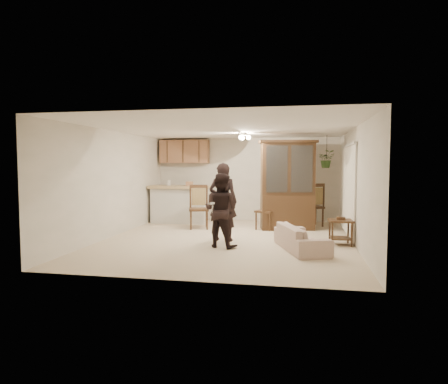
% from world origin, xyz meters
% --- Properties ---
extents(floor, '(6.50, 6.50, 0.00)m').
position_xyz_m(floor, '(0.00, 0.00, 0.00)').
color(floor, '#C3B194').
rests_on(floor, ground).
extents(ceiling, '(5.50, 6.50, 0.02)m').
position_xyz_m(ceiling, '(0.00, 0.00, 2.50)').
color(ceiling, white).
rests_on(ceiling, wall_back).
extents(wall_back, '(5.50, 0.02, 2.50)m').
position_xyz_m(wall_back, '(0.00, 3.25, 1.25)').
color(wall_back, silver).
rests_on(wall_back, ground).
extents(wall_front, '(5.50, 0.02, 2.50)m').
position_xyz_m(wall_front, '(0.00, -3.25, 1.25)').
color(wall_front, silver).
rests_on(wall_front, ground).
extents(wall_left, '(0.02, 6.50, 2.50)m').
position_xyz_m(wall_left, '(-2.75, 0.00, 1.25)').
color(wall_left, silver).
rests_on(wall_left, ground).
extents(wall_right, '(0.02, 6.50, 2.50)m').
position_xyz_m(wall_right, '(2.75, 0.00, 1.25)').
color(wall_right, silver).
rests_on(wall_right, ground).
extents(breakfast_bar, '(1.60, 0.55, 1.00)m').
position_xyz_m(breakfast_bar, '(-1.85, 2.35, 0.50)').
color(breakfast_bar, silver).
rests_on(breakfast_bar, floor).
extents(bar_top, '(1.75, 0.70, 0.08)m').
position_xyz_m(bar_top, '(-1.85, 2.35, 1.05)').
color(bar_top, tan).
rests_on(bar_top, breakfast_bar).
extents(upper_cabinets, '(1.50, 0.34, 0.70)m').
position_xyz_m(upper_cabinets, '(-1.90, 3.07, 2.10)').
color(upper_cabinets, brown).
rests_on(upper_cabinets, wall_back).
extents(vertical_blinds, '(0.06, 2.30, 2.10)m').
position_xyz_m(vertical_blinds, '(2.71, 0.90, 1.10)').
color(vertical_blinds, white).
rests_on(vertical_blinds, wall_right).
extents(ceiling_fixture, '(0.36, 0.36, 0.20)m').
position_xyz_m(ceiling_fixture, '(0.20, 1.20, 2.40)').
color(ceiling_fixture, '#FFF0BF').
rests_on(ceiling_fixture, ceiling).
extents(hanging_plant, '(0.43, 0.37, 0.48)m').
position_xyz_m(hanging_plant, '(2.30, 2.40, 1.85)').
color(hanging_plant, '#305421').
rests_on(hanging_plant, ceiling).
extents(plant_cord, '(0.01, 0.01, 0.65)m').
position_xyz_m(plant_cord, '(2.30, 2.40, 2.17)').
color(plant_cord, black).
rests_on(plant_cord, ceiling).
extents(sofa, '(1.30, 2.01, 0.73)m').
position_xyz_m(sofa, '(1.64, -0.76, 0.37)').
color(sofa, beige).
rests_on(sofa, floor).
extents(adult, '(0.67, 0.46, 1.80)m').
position_xyz_m(adult, '(-0.08, -0.10, 0.90)').
color(adult, black).
rests_on(adult, floor).
extents(child, '(0.78, 0.68, 1.35)m').
position_xyz_m(child, '(0.00, -0.78, 0.68)').
color(child, black).
rests_on(child, floor).
extents(china_hutch, '(1.56, 0.85, 2.33)m').
position_xyz_m(china_hutch, '(1.28, 1.75, 1.15)').
color(china_hutch, '#331B12').
rests_on(china_hutch, floor).
extents(side_table, '(0.52, 0.52, 0.60)m').
position_xyz_m(side_table, '(2.46, -0.09, 0.28)').
color(side_table, '#331B12').
rests_on(side_table, floor).
extents(chair_bar, '(0.63, 0.63, 1.16)m').
position_xyz_m(chair_bar, '(-1.03, 1.44, 0.33)').
color(chair_bar, '#331B12').
rests_on(chair_bar, floor).
extents(chair_hutch_left, '(0.63, 0.63, 1.09)m').
position_xyz_m(chair_hutch_left, '(0.75, 1.61, 0.31)').
color(chair_hutch_left, '#331B12').
rests_on(chair_hutch_left, floor).
extents(chair_hutch_right, '(0.70, 0.70, 1.19)m').
position_xyz_m(chair_hutch_right, '(1.94, 2.47, 0.34)').
color(chair_hutch_right, '#331B12').
rests_on(chair_hutch_right, floor).
extents(controller_adult, '(0.05, 0.15, 0.05)m').
position_xyz_m(controller_adult, '(-0.10, -0.51, 1.34)').
color(controller_adult, white).
rests_on(controller_adult, adult).
extents(controller_child, '(0.08, 0.14, 0.04)m').
position_xyz_m(controller_child, '(-0.10, -1.12, 0.94)').
color(controller_child, white).
rests_on(controller_child, child).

